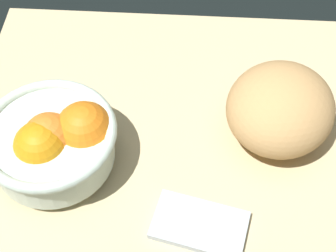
# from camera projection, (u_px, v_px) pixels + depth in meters

# --- Properties ---
(ground_plane) EXTENTS (0.82, 0.56, 0.03)m
(ground_plane) POSITION_uv_depth(u_px,v_px,m) (226.00, 144.00, 0.79)
(ground_plane) COLOR #CCB487
(fruit_bowl) EXTENTS (0.19, 0.19, 0.10)m
(fruit_bowl) POSITION_uv_depth(u_px,v_px,m) (55.00, 141.00, 0.71)
(fruit_bowl) COLOR silver
(fruit_bowl) RESTS_ON ground
(bread_loaf) EXTENTS (0.22, 0.22, 0.11)m
(bread_loaf) POSITION_uv_depth(u_px,v_px,m) (280.00, 108.00, 0.75)
(bread_loaf) COLOR tan
(bread_loaf) RESTS_ON ground
(napkin_folded) EXTENTS (0.14, 0.10, 0.01)m
(napkin_folded) POSITION_uv_depth(u_px,v_px,m) (200.00, 225.00, 0.69)
(napkin_folded) COLOR silver
(napkin_folded) RESTS_ON ground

